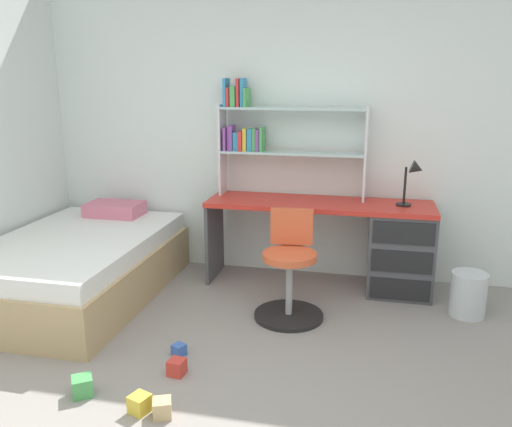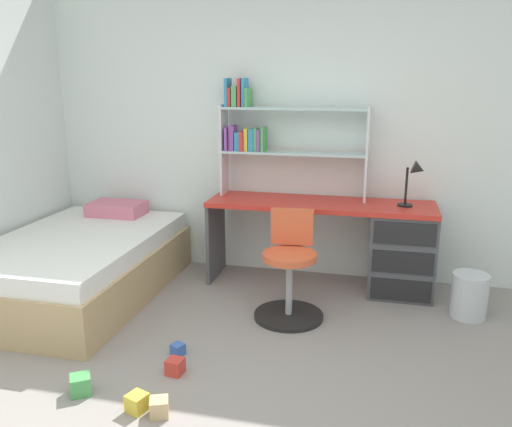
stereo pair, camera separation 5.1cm
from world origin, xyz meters
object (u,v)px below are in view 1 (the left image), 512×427
(toy_block_green_1, at_px, (82,386))
(waste_bin, at_px, (468,294))
(desk_lamp, at_px, (414,176))
(bed_platform, at_px, (78,266))
(bookshelf_hutch, at_px, (270,131))
(toy_block_blue_4, at_px, (179,350))
(swivel_chair, at_px, (290,276))
(toy_block_natural_0, at_px, (162,408))
(toy_block_yellow_3, at_px, (140,404))
(toy_block_red_2, at_px, (177,367))
(desk, at_px, (378,243))

(toy_block_green_1, bearing_deg, waste_bin, 34.45)
(desk_lamp, height_order, bed_platform, desk_lamp)
(bookshelf_hutch, height_order, waste_bin, bookshelf_hutch)
(bookshelf_hutch, distance_m, toy_block_blue_4, 2.03)
(swivel_chair, bearing_deg, toy_block_blue_4, -129.25)
(toy_block_natural_0, bearing_deg, bed_platform, 133.63)
(toy_block_yellow_3, xyz_separation_m, toy_block_blue_4, (-0.01, 0.61, -0.01))
(toy_block_yellow_3, bearing_deg, swivel_chair, 66.08)
(desk_lamp, relative_size, toy_block_natural_0, 3.93)
(bed_platform, distance_m, toy_block_green_1, 1.50)
(bookshelf_hutch, bearing_deg, swivel_chair, -68.71)
(bookshelf_hutch, height_order, toy_block_natural_0, bookshelf_hutch)
(bookshelf_hutch, relative_size, toy_block_green_1, 11.36)
(bookshelf_hutch, relative_size, swivel_chair, 1.57)
(toy_block_natural_0, height_order, toy_block_red_2, toy_block_natural_0)
(desk_lamp, distance_m, toy_block_blue_4, 2.24)
(desk_lamp, bearing_deg, waste_bin, -38.42)
(toy_block_natural_0, distance_m, toy_block_green_1, 0.52)
(bookshelf_hutch, bearing_deg, bed_platform, -150.41)
(bed_platform, bearing_deg, swivel_chair, 0.02)
(bed_platform, xyz_separation_m, toy_block_blue_4, (1.15, -0.74, -0.22))
(bed_platform, bearing_deg, desk_lamp, 13.76)
(desk, xyz_separation_m, toy_block_natural_0, (-1.10, -2.02, -0.36))
(desk, relative_size, toy_block_yellow_3, 19.02)
(bed_platform, bearing_deg, toy_block_red_2, -37.99)
(desk, relative_size, toy_block_green_1, 16.99)
(desk, xyz_separation_m, toy_block_blue_4, (-1.24, -1.40, -0.37))
(desk, relative_size, bed_platform, 0.99)
(desk_lamp, relative_size, bed_platform, 0.20)
(bookshelf_hutch, xyz_separation_m, swivel_chair, (0.32, -0.82, -0.99))
(desk_lamp, height_order, waste_bin, desk_lamp)
(toy_block_green_1, bearing_deg, swivel_chair, 52.37)
(bed_platform, xyz_separation_m, toy_block_natural_0, (1.29, -1.35, -0.21))
(bed_platform, distance_m, waste_bin, 3.09)
(toy_block_yellow_3, bearing_deg, toy_block_natural_0, -4.55)
(desk_lamp, distance_m, waste_bin, 0.99)
(toy_block_natural_0, bearing_deg, toy_block_red_2, 100.11)
(toy_block_green_1, bearing_deg, toy_block_red_2, 35.61)
(desk, height_order, bookshelf_hutch, bookshelf_hutch)
(toy_block_green_1, height_order, toy_block_red_2, toy_block_green_1)
(swivel_chair, relative_size, toy_block_yellow_3, 8.09)
(toy_block_yellow_3, relative_size, toy_block_blue_4, 1.31)
(desk_lamp, bearing_deg, toy_block_green_1, -134.18)
(desk_lamp, bearing_deg, desk, 175.24)
(bookshelf_hutch, distance_m, swivel_chair, 1.32)
(toy_block_green_1, bearing_deg, toy_block_blue_4, 54.75)
(desk, distance_m, toy_block_green_1, 2.55)
(desk_lamp, height_order, toy_block_red_2, desk_lamp)
(bookshelf_hutch, distance_m, bed_platform, 1.96)
(toy_block_natural_0, bearing_deg, waste_bin, 42.98)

